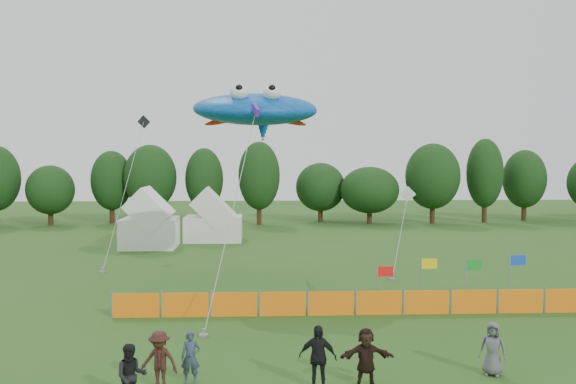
{
  "coord_description": "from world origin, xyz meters",
  "views": [
    {
      "loc": [
        -1.19,
        -18.57,
        6.49
      ],
      "look_at": [
        0.0,
        6.0,
        5.2
      ],
      "focal_mm": 40.0,
      "sensor_mm": 36.0,
      "label": 1
    }
  ],
  "objects_px": {
    "spectator_b": "(131,376)",
    "spectator_c": "(159,361)",
    "spectator_e": "(493,349)",
    "spectator_f": "(366,357)",
    "spectator_a": "(191,357)",
    "spectator_d": "(318,357)",
    "tent_left": "(150,223)",
    "tent_right": "(213,220)",
    "barrier_fence": "(355,303)",
    "stingray_kite": "(256,110)"
  },
  "relations": [
    {
      "from": "spectator_d",
      "to": "spectator_f",
      "type": "relative_size",
      "value": 1.1
    },
    {
      "from": "spectator_c",
      "to": "spectator_f",
      "type": "distance_m",
      "value": 5.83
    },
    {
      "from": "spectator_f",
      "to": "stingray_kite",
      "type": "xyz_separation_m",
      "value": [
        -3.12,
        15.05,
        8.11
      ]
    },
    {
      "from": "spectator_b",
      "to": "spectator_f",
      "type": "bearing_deg",
      "value": -1.9
    },
    {
      "from": "spectator_a",
      "to": "spectator_c",
      "type": "relative_size",
      "value": 0.91
    },
    {
      "from": "barrier_fence",
      "to": "stingray_kite",
      "type": "relative_size",
      "value": 1.12
    },
    {
      "from": "spectator_b",
      "to": "spectator_c",
      "type": "xyz_separation_m",
      "value": [
        0.53,
        1.26,
        -0.0
      ]
    },
    {
      "from": "spectator_d",
      "to": "stingray_kite",
      "type": "distance_m",
      "value": 17.32
    },
    {
      "from": "spectator_f",
      "to": "spectator_e",
      "type": "bearing_deg",
      "value": 9.68
    },
    {
      "from": "tent_left",
      "to": "tent_right",
      "type": "xyz_separation_m",
      "value": [
        4.39,
        3.55,
        -0.16
      ]
    },
    {
      "from": "spectator_b",
      "to": "stingray_kite",
      "type": "relative_size",
      "value": 0.09
    },
    {
      "from": "spectator_a",
      "to": "spectator_c",
      "type": "height_order",
      "value": "spectator_c"
    },
    {
      "from": "spectator_c",
      "to": "spectator_e",
      "type": "distance_m",
      "value": 9.81
    },
    {
      "from": "tent_right",
      "to": "spectator_c",
      "type": "relative_size",
      "value": 2.68
    },
    {
      "from": "spectator_e",
      "to": "spectator_f",
      "type": "distance_m",
      "value": 4.01
    },
    {
      "from": "barrier_fence",
      "to": "spectator_a",
      "type": "height_order",
      "value": "spectator_a"
    },
    {
      "from": "spectator_c",
      "to": "spectator_f",
      "type": "xyz_separation_m",
      "value": [
        5.83,
        0.07,
        -0.01
      ]
    },
    {
      "from": "spectator_b",
      "to": "spectator_a",
      "type": "bearing_deg",
      "value": 39.12
    },
    {
      "from": "tent_right",
      "to": "spectator_e",
      "type": "distance_m",
      "value": 33.56
    },
    {
      "from": "tent_left",
      "to": "spectator_f",
      "type": "distance_m",
      "value": 31.06
    },
    {
      "from": "spectator_d",
      "to": "spectator_a",
      "type": "bearing_deg",
      "value": -176.29
    },
    {
      "from": "tent_left",
      "to": "spectator_d",
      "type": "distance_m",
      "value": 30.79
    },
    {
      "from": "spectator_a",
      "to": "spectator_f",
      "type": "bearing_deg",
      "value": -4.3
    },
    {
      "from": "spectator_b",
      "to": "spectator_d",
      "type": "distance_m",
      "value": 5.09
    },
    {
      "from": "spectator_a",
      "to": "spectator_e",
      "type": "xyz_separation_m",
      "value": [
        8.96,
        0.29,
        0.04
      ]
    },
    {
      "from": "spectator_d",
      "to": "spectator_f",
      "type": "height_order",
      "value": "spectator_d"
    },
    {
      "from": "tent_right",
      "to": "spectator_a",
      "type": "height_order",
      "value": "tent_right"
    },
    {
      "from": "spectator_a",
      "to": "spectator_f",
      "type": "xyz_separation_m",
      "value": [
        5.02,
        -0.45,
        0.07
      ]
    },
    {
      "from": "spectator_c",
      "to": "spectator_d",
      "type": "height_order",
      "value": "spectator_d"
    },
    {
      "from": "spectator_e",
      "to": "spectator_d",
      "type": "bearing_deg",
      "value": -144.1
    },
    {
      "from": "spectator_e",
      "to": "tent_left",
      "type": "bearing_deg",
      "value": 143.55
    },
    {
      "from": "spectator_c",
      "to": "stingray_kite",
      "type": "distance_m",
      "value": 17.36
    },
    {
      "from": "barrier_fence",
      "to": "spectator_c",
      "type": "distance_m",
      "value": 10.75
    },
    {
      "from": "tent_right",
      "to": "spectator_e",
      "type": "relative_size",
      "value": 2.81
    },
    {
      "from": "spectator_a",
      "to": "tent_right",
      "type": "bearing_deg",
      "value": 93.53
    },
    {
      "from": "tent_left",
      "to": "spectator_f",
      "type": "bearing_deg",
      "value": -69.41
    },
    {
      "from": "spectator_e",
      "to": "spectator_b",
      "type": "bearing_deg",
      "value": -142.79
    },
    {
      "from": "barrier_fence",
      "to": "spectator_d",
      "type": "bearing_deg",
      "value": -105.53
    },
    {
      "from": "tent_right",
      "to": "stingray_kite",
      "type": "height_order",
      "value": "stingray_kite"
    },
    {
      "from": "spectator_b",
      "to": "spectator_e",
      "type": "xyz_separation_m",
      "value": [
        10.31,
        2.07,
        -0.04
      ]
    },
    {
      "from": "stingray_kite",
      "to": "spectator_a",
      "type": "bearing_deg",
      "value": -97.42
    },
    {
      "from": "barrier_fence",
      "to": "stingray_kite",
      "type": "distance_m",
      "value": 11.57
    },
    {
      "from": "spectator_a",
      "to": "spectator_d",
      "type": "bearing_deg",
      "value": -9.5
    },
    {
      "from": "spectator_b",
      "to": "stingray_kite",
      "type": "xyz_separation_m",
      "value": [
        3.25,
        16.38,
        8.1
      ]
    },
    {
      "from": "spectator_f",
      "to": "tent_left",
      "type": "bearing_deg",
      "value": 109.66
    },
    {
      "from": "spectator_e",
      "to": "tent_right",
      "type": "bearing_deg",
      "value": 134.06
    },
    {
      "from": "spectator_d",
      "to": "spectator_e",
      "type": "xyz_separation_m",
      "value": [
        5.35,
        0.95,
        -0.11
      ]
    },
    {
      "from": "spectator_c",
      "to": "spectator_f",
      "type": "height_order",
      "value": "spectator_c"
    },
    {
      "from": "tent_left",
      "to": "spectator_b",
      "type": "distance_m",
      "value": 30.75
    },
    {
      "from": "tent_right",
      "to": "spectator_b",
      "type": "bearing_deg",
      "value": -89.72
    }
  ]
}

